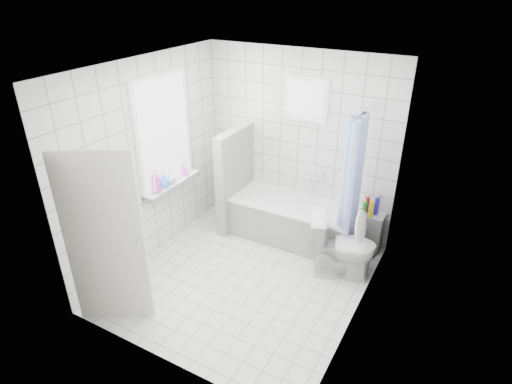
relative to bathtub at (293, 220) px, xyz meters
The scene contains 19 objects.
ground 1.17m from the bathtub, 97.22° to the right, with size 3.00×3.00×0.00m, color white.
ceiling 2.57m from the bathtub, 97.22° to the right, with size 3.00×3.00×0.00m, color white.
wall_back 1.09m from the bathtub, 110.80° to the left, with size 2.80×0.02×2.60m, color white.
wall_front 2.82m from the bathtub, 93.11° to the right, with size 2.80×0.02×2.60m, color white.
wall_left 2.16m from the bathtub, 143.90° to the right, with size 0.02×3.00×2.60m, color white.
wall_right 1.97m from the bathtub, 41.82° to the right, with size 0.02×3.00×2.60m, color white.
window_left 2.15m from the bathtub, 151.15° to the right, with size 0.01×0.90×1.40m, color white.
window_back 1.69m from the bathtub, 97.34° to the left, with size 0.50×0.01×0.50m, color white.
window_sill 1.76m from the bathtub, 150.40° to the right, with size 0.18×1.02×0.08m, color white.
door 2.71m from the bathtub, 113.73° to the right, with size 0.04×0.80×2.00m, color silver.
bathtub is the anchor object (origin of this frame).
partition_wall 1.04m from the bathtub, behind, with size 0.15×0.85×1.50m, color white.
tiled_ledge 1.03m from the bathtub, 14.34° to the left, with size 0.40×0.24×0.55m, color white.
toilet 1.01m from the bathtub, 28.16° to the right, with size 0.47×0.82×0.84m, color white.
curtain_rod 1.89m from the bathtub, ahead, with size 0.02×0.02×0.80m, color silver.
shower_curtain 1.15m from the bathtub, 10.87° to the right, with size 0.14×0.48×1.78m, color #5471F7, non-canonical shape.
tub_faucet 0.66m from the bathtub, 73.38° to the left, with size 0.18×0.06×0.06m, color silver.
sill_bottles 1.88m from the bathtub, 146.10° to the right, with size 0.17×0.73×0.31m.
ledge_bottles 1.09m from the bathtub, 13.16° to the left, with size 0.20×0.18×0.26m.
Camera 1 is at (2.20, -3.71, 3.45)m, focal length 30.00 mm.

